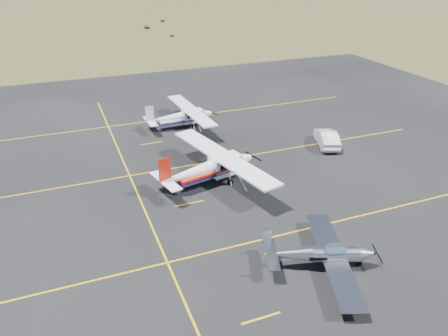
{
  "coord_description": "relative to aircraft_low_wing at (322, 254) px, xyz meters",
  "views": [
    {
      "loc": [
        -10.1,
        -16.77,
        15.3
      ],
      "look_at": [
        -0.05,
        8.65,
        1.6
      ],
      "focal_mm": 35.0,
      "sensor_mm": 36.0,
      "label": 1
    }
  ],
  "objects": [
    {
      "name": "ground",
      "position": [
        -1.6,
        1.36,
        -0.85
      ],
      "size": [
        1600.0,
        1600.0,
        0.0
      ],
      "primitive_type": "plane",
      "color": "#383D1C",
      "rests_on": "ground"
    },
    {
      "name": "aircraft_cessna",
      "position": [
        -2.35,
        11.08,
        0.46
      ],
      "size": [
        7.44,
        11.61,
        2.94
      ],
      "rotation": [
        0.0,
        0.0,
        0.23
      ],
      "color": "white",
      "rests_on": "apron"
    },
    {
      "name": "aircraft_plain",
      "position": [
        -1.04,
        22.68,
        0.27
      ],
      "size": [
        5.95,
        9.91,
        2.51
      ],
      "rotation": [
        0.0,
        0.0,
        0.06
      ],
      "color": "white",
      "rests_on": "apron"
    },
    {
      "name": "aircraft_low_wing",
      "position": [
        0.0,
        0.0,
        0.0
      ],
      "size": [
        5.96,
        8.03,
        1.77
      ],
      "rotation": [
        0.0,
        0.0,
        -0.35
      ],
      "color": "#BABDC2",
      "rests_on": "apron"
    },
    {
      "name": "sedan",
      "position": [
        9.41,
        13.79,
        -0.14
      ],
      "size": [
        2.82,
        4.47,
        1.39
      ],
      "primitive_type": "imported",
      "rotation": [
        0.0,
        0.0,
        2.79
      ],
      "color": "silver",
      "rests_on": "apron"
    },
    {
      "name": "apron",
      "position": [
        -1.6,
        8.36,
        -0.85
      ],
      "size": [
        72.0,
        72.0,
        0.02
      ],
      "primitive_type": "cube",
      "color": "black",
      "rests_on": "ground"
    }
  ]
}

